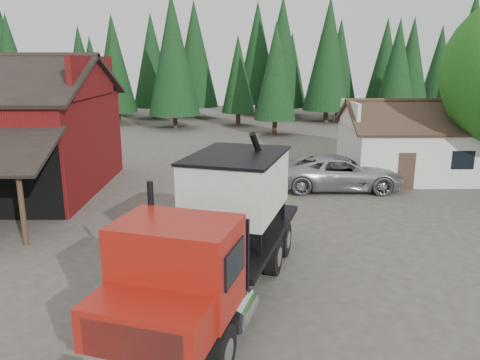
{
  "coord_description": "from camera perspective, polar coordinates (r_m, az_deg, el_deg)",
  "views": [
    {
      "loc": [
        2.33,
        -14.45,
        6.7
      ],
      "look_at": [
        2.49,
        4.93,
        1.8
      ],
      "focal_mm": 35.0,
      "sensor_mm": 36.0,
      "label": 1
    }
  ],
  "objects": [
    {
      "name": "ground",
      "position": [
        16.1,
        -8.9,
        -10.59
      ],
      "size": [
        120.0,
        120.0,
        0.0
      ],
      "primitive_type": "plane",
      "color": "#484138",
      "rests_on": "ground"
    },
    {
      "name": "farmhouse",
      "position": [
        29.88,
        20.51,
        3.59
      ],
      "size": [
        8.6,
        6.42,
        4.65
      ],
      "color": "silver",
      "rests_on": "ground"
    },
    {
      "name": "conifer_backdrop",
      "position": [
        56.9,
        -2.83,
        7.41
      ],
      "size": [
        76.0,
        16.0,
        16.0
      ],
      "primitive_type": null,
      "color": "black",
      "rests_on": "ground"
    },
    {
      "name": "near_pine_b",
      "position": [
        44.61,
        4.37,
        13.11
      ],
      "size": [
        3.96,
        3.96,
        10.4
      ],
      "color": "#382619",
      "rests_on": "ground"
    },
    {
      "name": "near_pine_c",
      "position": [
        44.98,
        26.19,
        13.03
      ],
      "size": [
        4.84,
        4.84,
        12.4
      ],
      "color": "#382619",
      "rests_on": "ground"
    },
    {
      "name": "near_pine_d",
      "position": [
        48.87,
        -8.18,
        14.87
      ],
      "size": [
        5.28,
        5.28,
        13.4
      ],
      "color": "#382619",
      "rests_on": "ground"
    },
    {
      "name": "feed_truck",
      "position": [
        13.29,
        -2.56,
        -5.89
      ],
      "size": [
        5.54,
        10.5,
        4.59
      ],
      "rotation": [
        0.0,
        0.0,
        -0.3
      ],
      "color": "black",
      "rests_on": "ground"
    },
    {
      "name": "silver_car",
      "position": [
        25.76,
        12.26,
        0.86
      ],
      "size": [
        6.59,
        3.16,
        1.81
      ],
      "primitive_type": "imported",
      "rotation": [
        0.0,
        0.0,
        1.55
      ],
      "color": "#A5A6AC",
      "rests_on": "ground"
    },
    {
      "name": "equip_box",
      "position": [
        16.93,
        -4.85,
        -8.08
      ],
      "size": [
        0.91,
        1.22,
        0.6
      ],
      "primitive_type": "cube",
      "rotation": [
        0.0,
        0.0,
        0.21
      ],
      "color": "maroon",
      "rests_on": "ground"
    }
  ]
}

